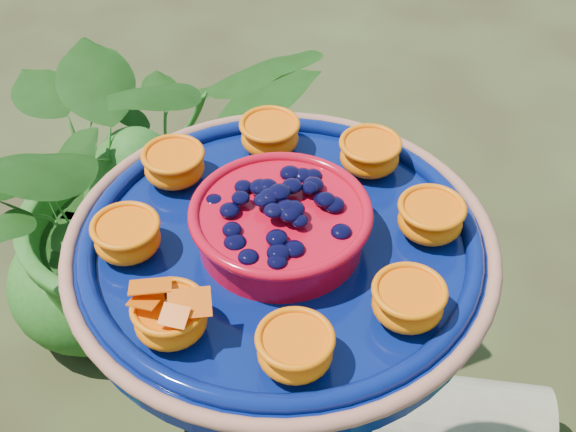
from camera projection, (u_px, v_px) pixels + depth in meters
The scene contains 3 objects.
feeder_dish at pixel (281, 243), 0.94m from camera, with size 0.64×0.64×0.11m.
driftwood_log at pixel (394, 419), 1.80m from camera, with size 0.22×0.22×0.67m, color gray.
shrub_back_left at pixel (138, 183), 1.87m from camera, with size 0.82×0.71×0.91m, color #225115.
Camera 1 is at (0.29, -0.63, 1.67)m, focal length 50.00 mm.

